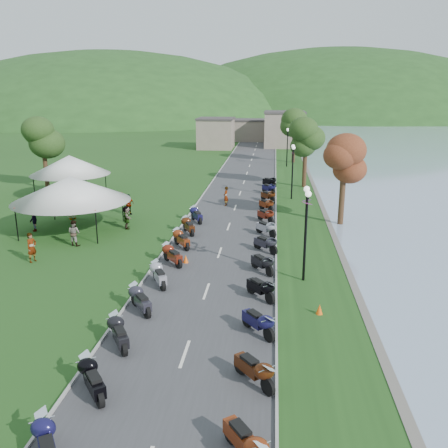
{
  "coord_description": "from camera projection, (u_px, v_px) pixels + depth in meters",
  "views": [
    {
      "loc": [
        3.22,
        -6.08,
        9.87
      ],
      "look_at": [
        0.06,
        24.13,
        1.3
      ],
      "focal_mm": 38.0,
      "sensor_mm": 36.0,
      "label": 1
    }
  ],
  "objects": [
    {
      "name": "moto_row_left",
      "position": [
        132.0,
        316.0,
        20.29
      ],
      "size": [
        2.6,
        36.72,
        1.1
      ],
      "primitive_type": null,
      "color": "#331411",
      "rests_on": "ground"
    },
    {
      "name": "hills_backdrop",
      "position": [
        267.0,
        115.0,
        200.26
      ],
      "size": [
        360.0,
        120.0,
        76.0
      ],
      "primitive_type": null,
      "color": "#285621",
      "rests_on": "ground"
    },
    {
      "name": "pedestrian_b",
      "position": [
        75.0,
        245.0,
        31.34
      ],
      "size": [
        0.94,
        0.69,
        1.72
      ],
      "primitive_type": "imported",
      "rotation": [
        0.0,
        0.0,
        2.83
      ],
      "color": "slate",
      "rests_on": "ground"
    },
    {
      "name": "road",
      "position": [
        240.0,
        193.0,
        47.11
      ],
      "size": [
        7.0,
        120.0,
        0.02
      ],
      "primitive_type": "cube",
      "color": "#3E3E41",
      "rests_on": "ground"
    },
    {
      "name": "pedestrian_a",
      "position": [
        33.0,
        262.0,
        28.34
      ],
      "size": [
        0.68,
        0.78,
        1.8
      ],
      "primitive_type": "imported",
      "rotation": [
        0.0,
        0.0,
        1.22
      ],
      "color": "slate",
      "rests_on": "ground"
    },
    {
      "name": "pedestrian_c",
      "position": [
        34.0,
        231.0,
        34.46
      ],
      "size": [
        1.11,
        1.08,
        1.7
      ],
      "primitive_type": "imported",
      "rotation": [
        0.0,
        0.0,
        5.52
      ],
      "color": "slate",
      "rests_on": "ground"
    },
    {
      "name": "vendor_tent_side",
      "position": [
        71.0,
        176.0,
        45.13
      ],
      "size": [
        4.97,
        4.97,
        4.0
      ],
      "primitive_type": null,
      "color": "silver",
      "rests_on": "ground"
    },
    {
      "name": "vendor_tent_main",
      "position": [
        72.0,
        204.0,
        34.13
      ],
      "size": [
        5.59,
        5.59,
        4.0
      ],
      "primitive_type": null,
      "color": "silver",
      "rests_on": "ground"
    },
    {
      "name": "moto_row_right",
      "position": [
        264.0,
        243.0,
        29.97
      ],
      "size": [
        2.6,
        44.9,
        1.1
      ],
      "primitive_type": null,
      "color": "#331411",
      "rests_on": "ground"
    },
    {
      "name": "far_building",
      "position": [
        247.0,
        131.0,
        89.71
      ],
      "size": [
        18.0,
        16.0,
        5.0
      ],
      "primitive_type": "cube",
      "color": "gray",
      "rests_on": "ground"
    },
    {
      "name": "tree_lakeside",
      "position": [
        344.0,
        172.0,
        35.31
      ],
      "size": [
        2.9,
        2.9,
        8.05
      ],
      "primitive_type": null,
      "color": "#2D4D1C",
      "rests_on": "ground"
    }
  ]
}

